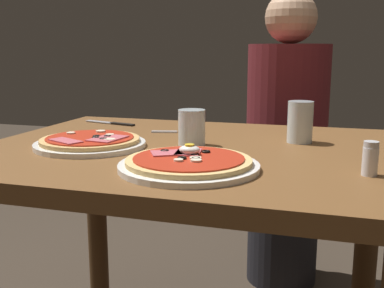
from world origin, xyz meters
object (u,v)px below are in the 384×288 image
diner_person (286,150)px  salt_shaker (370,159)px  pizza_foreground (189,163)px  knife (113,123)px  dining_table (190,193)px  water_glass_far (192,130)px  fork (174,132)px  water_glass_near (300,125)px  pizza_across_left (90,142)px

diner_person → salt_shaker: bearing=104.5°
pizza_foreground → salt_shaker: bearing=9.0°
knife → diner_person: size_ratio=0.16×
dining_table → salt_shaker: bearing=-21.3°
water_glass_far → fork: 0.20m
pizza_foreground → salt_shaker: size_ratio=4.29×
dining_table → water_glass_far: size_ratio=11.45×
knife → water_glass_near: bearing=-12.8°
water_glass_near → salt_shaker: 0.33m
water_glass_far → knife: size_ratio=0.47×
fork → knife: (-0.24, 0.09, 0.00)m
pizza_across_left → knife: 0.36m
pizza_across_left → fork: pizza_across_left is taller
water_glass_far → fork: water_glass_far is taller
dining_table → fork: bearing=119.9°
salt_shaker → dining_table: bearing=158.7°
dining_table → pizza_across_left: bearing=-162.8°
water_glass_near → diner_person: bearing=98.1°
dining_table → diner_person: 0.80m
water_glass_near → fork: (-0.36, 0.04, -0.04)m
fork → salt_shaker: bearing=-33.5°
water_glass_near → fork: water_glass_near is taller
pizza_across_left → diner_person: size_ratio=0.23×
pizza_foreground → fork: size_ratio=1.85×
pizza_across_left → water_glass_near: (0.50, 0.21, 0.03)m
salt_shaker → diner_person: (-0.25, 0.95, -0.19)m
pizza_across_left → salt_shaker: (0.65, -0.09, 0.02)m
pizza_foreground → water_glass_far: bearing=105.4°
fork → knife: size_ratio=0.80×
pizza_foreground → diner_person: size_ratio=0.24×
pizza_foreground → fork: bearing=112.9°
pizza_foreground → knife: pizza_foreground is taller
pizza_foreground → salt_shaker: salt_shaker is taller
water_glass_near → fork: bearing=173.2°
salt_shaker → diner_person: 1.00m
pizza_foreground → water_glass_near: (0.19, 0.35, 0.03)m
dining_table → water_glass_near: bearing=27.8°
pizza_across_left → water_glass_near: size_ratio=2.56×
dining_table → fork: size_ratio=6.69×
water_glass_near → pizza_foreground: bearing=-118.9°
pizza_foreground → knife: 0.64m
water_glass_near → knife: (-0.60, 0.14, -0.04)m
diner_person → water_glass_far: bearing=77.8°
diner_person → water_glass_near: bearing=98.1°
pizza_across_left → water_glass_far: water_glass_far is taller
pizza_foreground → fork: (-0.17, 0.39, -0.01)m
pizza_across_left → diner_person: 0.96m
dining_table → diner_person: diner_person is taller
dining_table → water_glass_far: water_glass_far is taller
fork → water_glass_far: bearing=-57.6°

